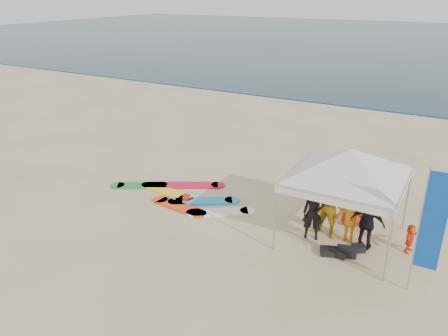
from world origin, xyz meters
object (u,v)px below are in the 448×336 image
person_black_b (368,223)px  person_black_a (313,212)px  surfboard_spread (183,196)px  person_orange_a (351,216)px  person_orange_b (354,197)px  marker_pennant (188,198)px  person_seated (410,238)px  canopy_tent (351,149)px  feather_flag (432,223)px  person_yellow (329,208)px

person_black_b → person_black_a: bearing=10.2°
surfboard_spread → person_orange_a: bearing=0.1°
person_orange_a → person_black_b: person_black_b is taller
person_orange_b → marker_pennant: 5.45m
person_seated → person_black_a: bearing=114.3°
canopy_tent → feather_flag: feather_flag is taller
person_orange_a → marker_pennant: 5.36m
canopy_tent → person_orange_a: bearing=5.0°
person_yellow → feather_flag: size_ratio=0.58×
person_seated → marker_pennant: 7.03m
marker_pennant → surfboard_spread: bearing=134.5°
person_orange_a → person_orange_b: person_orange_b is taller
person_black_a → person_orange_b: (0.86, 1.45, 0.08)m
person_black_a → person_yellow: bearing=23.7°
person_yellow → marker_pennant: (-4.61, -0.69, -0.48)m
person_orange_a → marker_pennant: person_orange_a is taller
person_black_a → person_yellow: 0.48m
person_black_b → canopy_tent: size_ratio=0.38×
feather_flag → person_seated: bearing=104.7°
marker_pennant → canopy_tent: bearing=8.9°
person_seated → feather_flag: feather_flag is taller
canopy_tent → marker_pennant: canopy_tent is taller
person_seated → person_yellow: bearing=109.3°
surfboard_spread → feather_flag: bearing=-11.3°
marker_pennant → person_black_b: bearing=5.9°
person_black_b → person_orange_b: bearing=-58.3°
person_black_a → canopy_tent: 2.21m
person_yellow → marker_pennant: size_ratio=3.06×
person_black_a → person_seated: 2.81m
person_orange_a → person_seated: (1.67, 0.22, -0.38)m
person_orange_b → person_black_b: bearing=96.0°
person_orange_a → person_yellow: bearing=10.5°
person_seated → surfboard_spread: (-7.74, -0.23, -0.40)m
person_seated → marker_pennant: bearing=109.5°
person_orange_a → feather_flag: (2.16, -1.65, 1.18)m
canopy_tent → feather_flag: (2.40, -1.63, -0.90)m
person_yellow → surfboard_spread: size_ratio=0.35×
person_yellow → marker_pennant: person_yellow is taller
person_black_a → person_black_b: person_black_a is taller
person_orange_a → surfboard_spread: bearing=0.6°
person_seated → feather_flag: 2.49m
surfboard_spread → person_seated: bearing=1.7°
surfboard_spread → person_black_a: bearing=-4.6°
person_orange_b → canopy_tent: bearing=63.4°
person_black_b → person_seated: 1.30m
canopy_tent → surfboard_spread: canopy_tent is taller
person_black_a → canopy_tent: canopy_tent is taller
person_black_b → marker_pennant: person_black_b is taller
person_black_a → canopy_tent: size_ratio=0.39×
person_seated → surfboard_spread: size_ratio=0.16×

